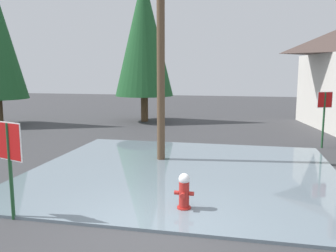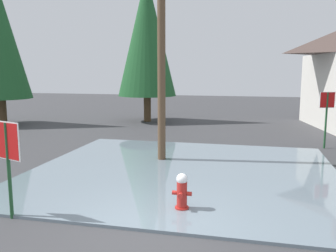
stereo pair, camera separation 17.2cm
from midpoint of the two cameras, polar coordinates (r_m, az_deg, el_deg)
ground_plane at (r=7.66m, az=-3.14°, el=-16.57°), size 80.00×80.00×0.10m
flood_puddle at (r=11.56m, az=1.95°, el=-7.24°), size 9.62×8.81×0.07m
stop_sign_near at (r=8.40m, az=-24.56°, el=-3.57°), size 0.79×0.29×2.17m
fire_hydrant at (r=8.38m, az=1.98°, el=-10.61°), size 0.46×0.39×0.91m
utility_pole at (r=12.61m, az=-1.56°, el=12.45°), size 1.60×0.28×7.72m
stop_sign_far at (r=16.23m, az=23.40°, el=2.58°), size 0.63×0.25×2.37m
pine_tree_mid_left at (r=23.02m, az=-4.11°, el=14.20°), size 3.67×3.67×9.18m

